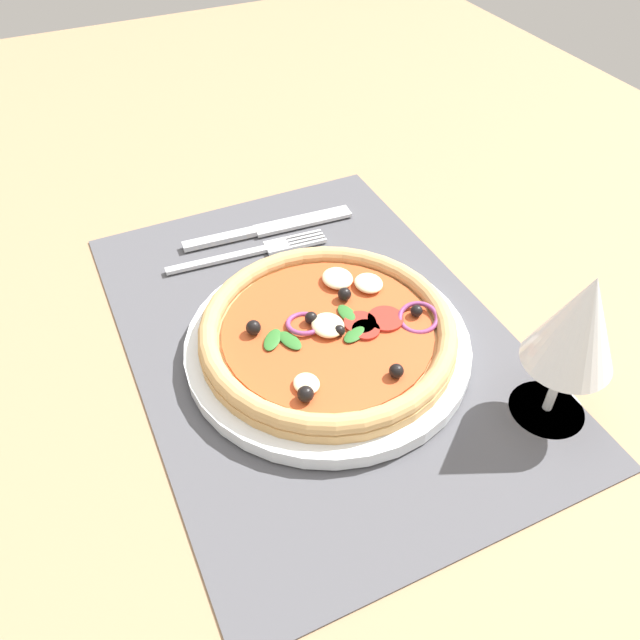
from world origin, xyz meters
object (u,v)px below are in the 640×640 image
object	(u,v)px
plate	(330,344)
fork	(257,251)
pizza	(331,330)
knife	(271,228)
wine_glass	(579,326)

from	to	relation	value
plate	fork	distance (cm)	16.76
pizza	fork	xyz separation A→B (cm)	(-16.72, -1.00, -2.30)
pizza	knife	distance (cm)	20.25
wine_glass	fork	bearing A→B (deg)	-154.39
pizza	wine_glass	world-z (taller)	wine_glass
wine_glass	knife	bearing A→B (deg)	-160.98
fork	wine_glass	size ratio (longest dim) A/B	1.21
plate	knife	xyz separation A→B (cm)	(-20.03, 2.09, -0.46)
plate	pizza	bearing A→B (deg)	99.82
pizza	knife	size ratio (longest dim) A/B	1.17
knife	wine_glass	bearing A→B (deg)	-67.26
pizza	wine_glass	distance (cm)	21.06
fork	plate	bearing A→B (deg)	-82.71
pizza	plate	bearing A→B (deg)	-80.18
fork	knife	distance (cm)	4.47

